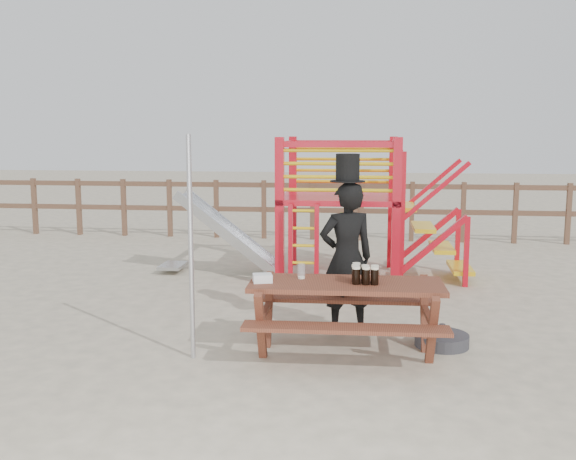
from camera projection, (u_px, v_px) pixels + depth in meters
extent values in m
plane|color=beige|center=(302.00, 357.00, 6.22)|extent=(60.00, 60.00, 0.00)
cube|color=brown|center=(337.00, 186.00, 12.93)|extent=(15.00, 0.06, 0.10)
cube|color=brown|center=(337.00, 211.00, 13.00)|extent=(15.00, 0.06, 0.10)
cube|color=brown|center=(35.00, 206.00, 13.79)|extent=(0.09, 0.09, 1.20)
cube|color=brown|center=(79.00, 207.00, 13.67)|extent=(0.09, 0.09, 1.20)
cube|color=brown|center=(124.00, 207.00, 13.55)|extent=(0.09, 0.09, 1.20)
cube|color=brown|center=(170.00, 208.00, 13.43)|extent=(0.09, 0.09, 1.20)
cube|color=brown|center=(216.00, 209.00, 13.30)|extent=(0.09, 0.09, 1.20)
cube|color=brown|center=(264.00, 209.00, 13.18)|extent=(0.09, 0.09, 1.20)
cube|color=brown|center=(312.00, 210.00, 13.06)|extent=(0.09, 0.09, 1.20)
cube|color=brown|center=(362.00, 211.00, 12.94)|extent=(0.09, 0.09, 1.20)
cube|color=brown|center=(412.00, 212.00, 12.82)|extent=(0.09, 0.09, 1.20)
cube|color=brown|center=(463.00, 212.00, 12.70)|extent=(0.09, 0.09, 1.20)
cube|color=brown|center=(515.00, 213.00, 12.58)|extent=(0.09, 0.09, 1.20)
cube|color=brown|center=(568.00, 214.00, 12.46)|extent=(0.09, 0.09, 1.20)
cube|color=red|center=(280.00, 213.00, 8.89)|extent=(0.12, 0.12, 2.10)
cube|color=red|center=(396.00, 215.00, 8.69)|extent=(0.12, 0.12, 2.10)
cube|color=red|center=(293.00, 201.00, 10.46)|extent=(0.12, 0.12, 2.10)
cube|color=red|center=(392.00, 203.00, 10.26)|extent=(0.12, 0.12, 2.10)
cube|color=red|center=(340.00, 198.00, 9.55)|extent=(1.72, 1.72, 0.08)
cube|color=red|center=(338.00, 144.00, 8.65)|extent=(1.60, 0.08, 0.08)
cube|color=red|center=(343.00, 143.00, 10.22)|extent=(1.60, 0.08, 0.08)
cube|color=red|center=(287.00, 143.00, 9.53)|extent=(0.08, 1.60, 0.08)
cube|color=red|center=(396.00, 144.00, 9.34)|extent=(0.08, 1.60, 0.08)
cylinder|color=yellow|center=(338.00, 190.00, 8.74)|extent=(1.50, 0.05, 0.05)
cylinder|color=yellow|center=(342.00, 182.00, 10.31)|extent=(1.50, 0.05, 0.05)
cylinder|color=yellow|center=(338.00, 177.00, 8.71)|extent=(1.50, 0.05, 0.05)
cylinder|color=yellow|center=(342.00, 170.00, 10.28)|extent=(1.50, 0.05, 0.05)
cylinder|color=yellow|center=(338.00, 164.00, 8.69)|extent=(1.50, 0.05, 0.05)
cylinder|color=yellow|center=(343.00, 159.00, 10.26)|extent=(1.50, 0.05, 0.05)
cylinder|color=yellow|center=(338.00, 150.00, 8.66)|extent=(1.50, 0.05, 0.05)
cylinder|color=yellow|center=(343.00, 148.00, 10.23)|extent=(1.50, 0.05, 0.05)
cube|color=red|center=(291.00, 247.00, 8.79)|extent=(0.06, 0.06, 1.20)
cube|color=red|center=(317.00, 248.00, 8.74)|extent=(0.06, 0.06, 1.20)
cylinder|color=yellow|center=(303.00, 280.00, 8.83)|extent=(0.36, 0.04, 0.04)
cylinder|color=yellow|center=(304.00, 263.00, 8.79)|extent=(0.36, 0.04, 0.04)
cylinder|color=yellow|center=(304.00, 246.00, 8.76)|extent=(0.36, 0.04, 0.04)
cylinder|color=yellow|center=(304.00, 228.00, 8.72)|extent=(0.36, 0.04, 0.04)
cylinder|color=yellow|center=(304.00, 211.00, 8.69)|extent=(0.36, 0.04, 0.04)
cube|color=yellow|center=(404.00, 207.00, 9.46)|extent=(0.30, 0.90, 0.06)
cube|color=yellow|center=(423.00, 227.00, 9.47)|extent=(0.30, 0.90, 0.06)
cube|color=yellow|center=(442.00, 247.00, 9.48)|extent=(0.30, 0.90, 0.06)
cube|color=yellow|center=(460.00, 268.00, 9.49)|extent=(0.30, 0.90, 0.06)
cube|color=red|center=(434.00, 244.00, 9.04)|extent=(0.95, 0.08, 0.86)
cube|color=red|center=(428.00, 234.00, 9.92)|extent=(0.95, 0.08, 0.86)
cube|color=#B7BABE|center=(229.00, 234.00, 9.84)|extent=(1.53, 0.55, 1.21)
cube|color=#B7BABE|center=(225.00, 234.00, 9.57)|extent=(1.58, 0.04, 1.28)
cube|color=#B7BABE|center=(232.00, 229.00, 10.10)|extent=(1.58, 0.04, 1.28)
cube|color=#B7BABE|center=(173.00, 266.00, 10.03)|extent=(0.35, 0.55, 0.05)
cube|color=brown|center=(346.00, 285.00, 6.19)|extent=(1.89, 0.75, 0.05)
cube|color=brown|center=(345.00, 329.00, 5.73)|extent=(1.87, 0.32, 0.04)
cube|color=brown|center=(346.00, 299.00, 6.74)|extent=(1.87, 0.32, 0.04)
cube|color=brown|center=(265.00, 319.00, 6.32)|extent=(0.11, 1.12, 0.67)
cube|color=brown|center=(428.00, 323.00, 6.18)|extent=(0.11, 1.12, 0.67)
imported|color=black|center=(346.00, 258.00, 6.89)|extent=(0.70, 0.57, 1.64)
cube|color=#0C8711|center=(343.00, 238.00, 6.99)|extent=(0.07, 0.04, 0.38)
cylinder|color=black|center=(348.00, 181.00, 6.77)|extent=(0.37, 0.37, 0.01)
cylinder|color=black|center=(348.00, 167.00, 6.75)|extent=(0.25, 0.25, 0.28)
cube|color=white|center=(344.00, 157.00, 6.85)|extent=(0.12, 0.05, 0.03)
cylinder|color=#B2B2B7|center=(191.00, 249.00, 6.04)|extent=(0.05, 0.05, 2.14)
cylinder|color=#323236|center=(442.00, 340.00, 6.53)|extent=(0.55, 0.55, 0.13)
cylinder|color=#323236|center=(442.00, 329.00, 6.51)|extent=(0.06, 0.06, 0.11)
cube|color=white|center=(262.00, 278.00, 6.19)|extent=(0.21, 0.18, 0.08)
cylinder|color=black|center=(356.00, 277.00, 6.10)|extent=(0.07, 0.07, 0.15)
cylinder|color=#F8ECCA|center=(356.00, 268.00, 6.09)|extent=(0.08, 0.08, 0.02)
cylinder|color=black|center=(366.00, 277.00, 6.09)|extent=(0.07, 0.07, 0.15)
cylinder|color=#F8ECCA|center=(366.00, 268.00, 6.07)|extent=(0.08, 0.08, 0.02)
cylinder|color=black|center=(375.00, 277.00, 6.08)|extent=(0.07, 0.07, 0.15)
cylinder|color=#F8ECCA|center=(375.00, 268.00, 6.07)|extent=(0.08, 0.08, 0.02)
cylinder|color=black|center=(355.00, 275.00, 6.19)|extent=(0.07, 0.07, 0.15)
cylinder|color=#F8ECCA|center=(356.00, 266.00, 6.17)|extent=(0.08, 0.08, 0.02)
cylinder|color=black|center=(365.00, 275.00, 6.17)|extent=(0.07, 0.07, 0.15)
cylinder|color=#F8ECCA|center=(365.00, 266.00, 6.16)|extent=(0.08, 0.08, 0.02)
cylinder|color=black|center=(375.00, 275.00, 6.16)|extent=(0.07, 0.07, 0.15)
cylinder|color=#F8ECCA|center=(375.00, 266.00, 6.15)|extent=(0.08, 0.08, 0.02)
cylinder|color=black|center=(356.00, 273.00, 6.28)|extent=(0.07, 0.07, 0.15)
cylinder|color=#F8ECCA|center=(356.00, 264.00, 6.27)|extent=(0.08, 0.08, 0.02)
cylinder|color=silver|center=(301.00, 271.00, 6.34)|extent=(0.07, 0.07, 0.15)
cylinder|color=#F8ECCA|center=(301.00, 278.00, 6.35)|extent=(0.07, 0.07, 0.02)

